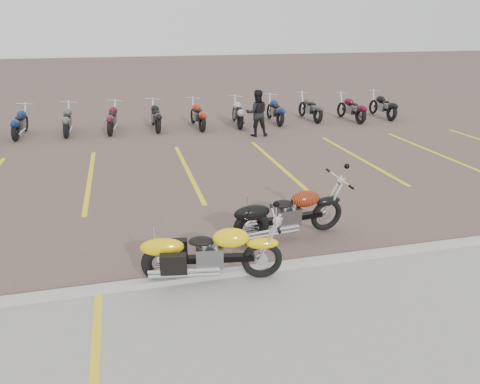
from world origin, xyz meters
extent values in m
plane|color=brown|center=(0.00, 0.00, 0.00)|extent=(100.00, 100.00, 0.00)
cube|color=#9E9B93|center=(0.00, -4.50, 0.01)|extent=(60.00, 5.00, 0.01)
cube|color=#ADAAA3|center=(0.00, -2.00, 0.06)|extent=(60.00, 0.18, 0.12)
torus|color=black|center=(0.34, -2.19, 0.33)|extent=(0.69, 0.23, 0.68)
torus|color=black|center=(-1.26, -1.92, 0.33)|extent=(0.74, 0.29, 0.72)
cube|color=black|center=(-0.46, -2.06, 0.40)|extent=(1.36, 0.35, 0.10)
cube|color=slate|center=(-0.51, -2.05, 0.46)|extent=(0.48, 0.38, 0.35)
ellipsoid|color=yellow|center=(-0.17, -2.11, 0.77)|extent=(0.65, 0.43, 0.31)
ellipsoid|color=black|center=(-0.64, -2.03, 0.73)|extent=(0.45, 0.33, 0.12)
torus|color=black|center=(2.13, -0.72, 0.34)|extent=(0.70, 0.20, 0.69)
torus|color=black|center=(0.50, -0.91, 0.34)|extent=(0.75, 0.27, 0.73)
cube|color=black|center=(1.31, -0.82, 0.40)|extent=(1.39, 0.29, 0.11)
cube|color=slate|center=(1.26, -0.82, 0.47)|extent=(0.48, 0.37, 0.36)
ellipsoid|color=black|center=(1.61, -0.78, 0.79)|extent=(0.65, 0.41, 0.32)
ellipsoid|color=black|center=(1.12, -0.84, 0.74)|extent=(0.44, 0.32, 0.13)
imported|color=black|center=(3.13, 7.70, 0.85)|extent=(0.91, 0.75, 1.70)
camera|label=1|loc=(-1.71, -8.75, 4.07)|focal=35.00mm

